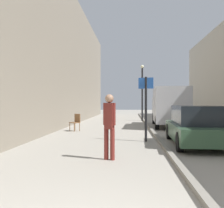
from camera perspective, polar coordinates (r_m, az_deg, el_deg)
ground_plane at (r=14.24m, az=2.44°, el=-5.98°), size 80.00×80.00×0.00m
building_facade_left at (r=15.54m, az=-17.53°, el=11.93°), size 3.19×40.00×9.39m
kerb_strip at (r=14.28m, az=8.83°, el=-5.73°), size 0.16×40.00×0.12m
pedestrian_main_foreground at (r=6.95m, az=-0.60°, el=-4.06°), size 0.35×0.26×1.79m
delivery_van at (r=16.91m, az=12.76°, el=-0.49°), size 2.25×5.62×2.48m
parked_car at (r=9.89m, az=18.44°, el=-4.65°), size 1.96×4.26×1.45m
street_sign_post at (r=10.28m, az=7.63°, el=0.20°), size 0.59×0.15×2.60m
lamp_post at (r=21.74m, az=6.82°, el=3.38°), size 0.28×0.28×4.76m
cafe_chair_near_window at (r=14.09m, az=-8.13°, el=-3.83°), size 0.62×0.62×0.94m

